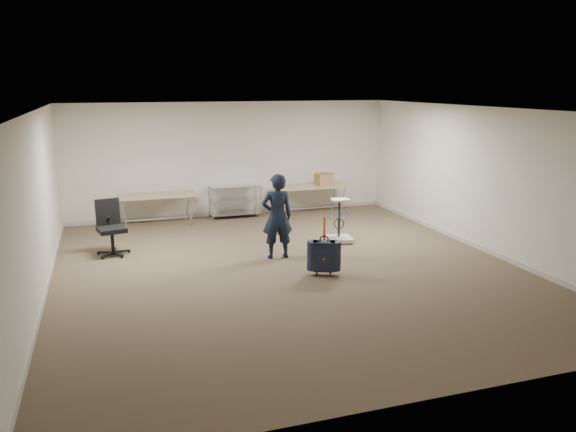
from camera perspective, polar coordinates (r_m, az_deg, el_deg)
name	(u,v)px	position (r m, az deg, el deg)	size (l,w,h in m)	color
ground	(288,269)	(10.05, 0.00, -5.39)	(9.00, 9.00, 0.00)	#4D3F2E
room_shell	(267,246)	(11.29, -2.19, -3.01)	(8.00, 9.00, 9.00)	silver
folding_table_left	(156,197)	(13.28, -13.22, 1.91)	(1.80, 0.75, 0.73)	#9C815F
folding_table_right	(311,188)	(14.11, 2.34, 2.90)	(1.80, 0.75, 0.73)	#9C815F
wire_shelf	(235,200)	(13.85, -5.42, 1.66)	(1.22, 0.47, 0.80)	silver
person	(277,216)	(10.48, -1.11, -0.02)	(0.59, 0.39, 1.61)	black
suitcase	(324,256)	(9.64, 3.67, -4.08)	(0.43, 0.34, 1.02)	black
office_chair	(112,238)	(11.32, -17.47, -2.17)	(0.65, 0.65, 1.07)	black
equipment_cart	(340,231)	(11.72, 5.26, -1.49)	(0.56, 0.56, 0.91)	beige
cardboard_box	(324,179)	(14.14, 3.69, 3.76)	(0.41, 0.31, 0.31)	olive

